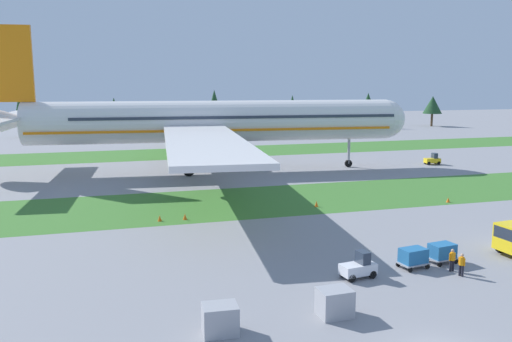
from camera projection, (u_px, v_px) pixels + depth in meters
grass_strip_near at (250, 201)px, 63.69m from camera, size 320.00×16.30×0.01m
grass_strip_far at (191, 153)px, 105.94m from camera, size 320.00×16.30×0.01m
airliner at (200, 121)px, 83.19m from camera, size 67.82×83.44×22.15m
baggage_tug at (359, 267)px, 38.93m from camera, size 2.76×1.66×1.97m
cargo_dolly_lead at (413, 256)px, 40.95m from camera, size 2.39×1.80×1.55m
cargo_dolly_second at (442, 251)px, 42.13m from camera, size 2.39×1.80×1.55m
pushback_tractor at (433, 160)px, 91.39m from camera, size 2.72×1.55×1.97m
ground_crew_marshaller at (462, 264)px, 39.20m from camera, size 0.36×0.53×1.74m
ground_crew_loader at (452, 259)px, 40.25m from camera, size 0.56×0.36×1.74m
uld_container_0 at (220, 319)px, 30.30m from camera, size 2.10×1.73×1.72m
uld_container_1 at (335, 302)px, 32.60m from camera, size 2.07×1.68×1.72m
taxiway_marker_0 at (185, 217)px, 55.28m from camera, size 0.44×0.44×0.63m
taxiway_marker_1 at (316, 204)px, 60.88m from camera, size 0.44×0.44×0.69m
taxiway_marker_2 at (160, 218)px, 54.68m from camera, size 0.44×0.44×0.61m
taxiway_marker_3 at (448, 200)px, 63.12m from camera, size 0.44×0.44×0.58m
distant_tree_line at (183, 108)px, 144.52m from camera, size 171.92×10.34×11.74m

